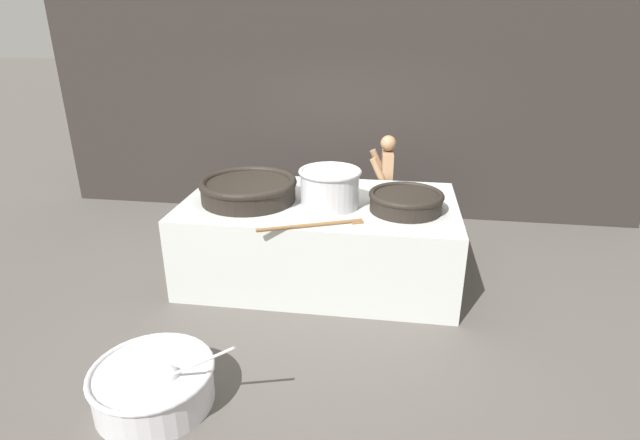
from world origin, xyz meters
The scene contains 9 objects.
ground_plane centered at (0.00, 0.00, 0.00)m, with size 60.00×60.00×0.00m, color #56514C.
back_wall centered at (0.00, 2.25, 1.64)m, with size 9.05×0.24×3.27m, color #2D2826.
hearth_platform centered at (0.00, 0.00, 0.49)m, with size 3.14×1.77×0.97m.
giant_wok_near centered at (-0.82, -0.11, 1.11)m, with size 1.12×1.12×0.26m.
giant_wok_far centered at (0.98, -0.17, 1.09)m, with size 0.82×0.82×0.21m.
stock_pot centered at (0.13, -0.16, 1.20)m, with size 0.70×0.70×0.43m.
stirring_paddle centered at (0.07, -0.76, 0.99)m, with size 1.05×0.49×0.04m.
cook centered at (0.73, 1.18, 0.81)m, with size 0.36×0.55×1.50m.
prep_bowl_vegetables centered at (-1.02, -2.36, 0.19)m, with size 1.29×1.01×0.77m.
Camera 1 is at (0.79, -5.37, 2.96)m, focal length 28.00 mm.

